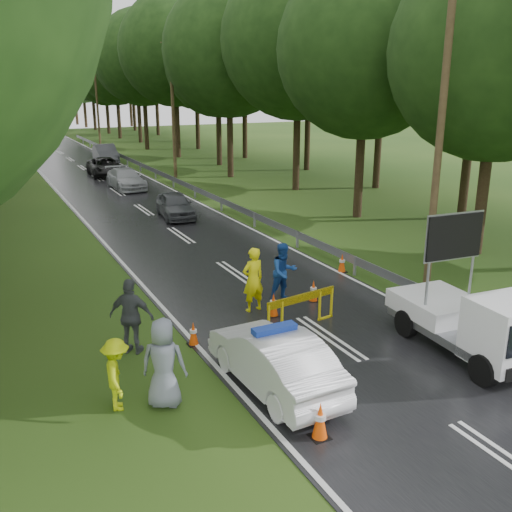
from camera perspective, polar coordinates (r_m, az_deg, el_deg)
ground at (r=15.52m, az=7.36°, el=-8.14°), size 160.00×160.00×0.00m
road at (r=42.87m, az=-15.55°, el=7.50°), size 7.00×140.00×0.02m
guardrail at (r=43.31m, az=-10.68°, el=8.63°), size 0.12×60.06×0.70m
utility_pole_near at (r=19.00m, az=17.94°, el=11.66°), size 1.40×0.24×10.00m
utility_pole_mid at (r=41.77m, az=-8.32°, el=14.68°), size 1.40×0.24×10.00m
utility_pole_far at (r=66.94m, az=-15.64°, el=15.00°), size 1.40×0.24×10.00m
police_sedan at (r=12.79m, az=1.82°, el=-10.36°), size 1.57×4.13×1.48m
work_truck at (r=15.07m, az=21.21°, el=-6.18°), size 2.18×4.39×3.40m
barrier at (r=15.86m, az=4.57°, el=-4.61°), size 2.33×0.40×0.97m
officer at (r=16.81m, az=-0.29°, el=-2.39°), size 0.77×0.56×1.97m
civilian at (r=17.68m, az=2.80°, el=-1.62°), size 0.93×0.74×1.85m
bystander_left at (r=12.33m, az=-13.77°, el=-11.43°), size 0.74×1.09×1.56m
bystander_mid at (r=14.56m, az=-12.34°, el=-5.93°), size 1.20×1.08×1.96m
bystander_right at (r=12.16m, az=-9.22°, el=-10.53°), size 1.14×1.02×1.95m
queue_car_first at (r=29.20m, az=-8.09°, el=5.06°), size 1.94×3.91×1.28m
queue_car_second at (r=38.03m, az=-12.90°, el=7.54°), size 1.94×4.50×1.29m
queue_car_third at (r=43.82m, az=-14.83°, el=8.61°), size 2.37×4.84×1.32m
queue_car_fourth at (r=51.34m, az=-14.82°, el=9.87°), size 1.92×4.81×1.55m
cone_near_left at (r=11.34m, az=6.42°, el=-16.07°), size 0.37×0.37×0.78m
cone_center at (r=16.65m, az=1.75°, el=-4.91°), size 0.34×0.34×0.73m
cone_far at (r=17.85m, az=5.76°, el=-3.51°), size 0.33×0.33×0.69m
cone_left_mid at (r=14.99m, az=-6.28°, el=-7.73°), size 0.30×0.30×0.65m
cone_right at (r=20.73m, az=8.60°, el=-0.70°), size 0.33×0.33×0.70m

